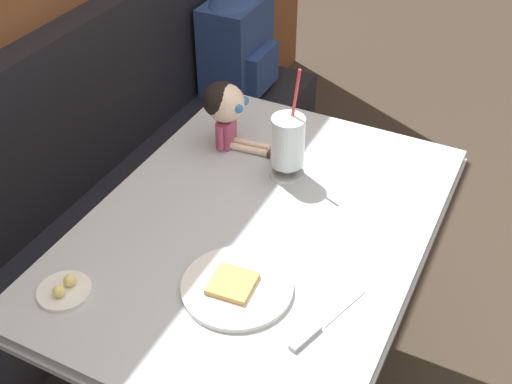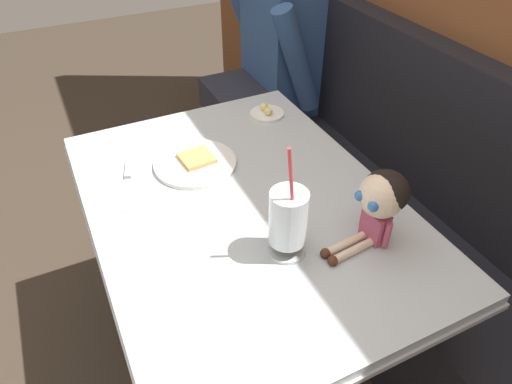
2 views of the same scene
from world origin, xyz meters
TOP-DOWN VIEW (x-y plane):
  - booth_bench at (0.00, 0.81)m, footprint 2.60×0.48m
  - diner_table at (0.00, 0.18)m, footprint 1.11×0.81m
  - toast_plate at (-0.22, 0.12)m, footprint 0.25×0.25m
  - milkshake_glass at (0.22, 0.20)m, footprint 0.10×0.10m
  - butter_saucer at (-0.40, 0.46)m, footprint 0.12×0.12m
  - butter_knife at (-0.25, -0.08)m, footprint 0.23×0.09m
  - seated_doll at (0.27, 0.41)m, footprint 0.12×0.22m
  - backpack at (1.04, 0.78)m, footprint 0.30×0.25m

SIDE VIEW (x-z plane):
  - booth_bench at x=0.00m, z-range -0.17..0.83m
  - diner_table at x=0.00m, z-range 0.17..0.91m
  - backpack at x=1.04m, z-range 0.46..0.86m
  - butter_knife at x=-0.25m, z-range 0.74..0.75m
  - toast_plate at x=-0.22m, z-range 0.74..0.76m
  - butter_saucer at x=-0.40m, z-range 0.73..0.77m
  - milkshake_glass at x=0.22m, z-range 0.68..1.00m
  - seated_doll at x=0.27m, z-range 0.77..0.97m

